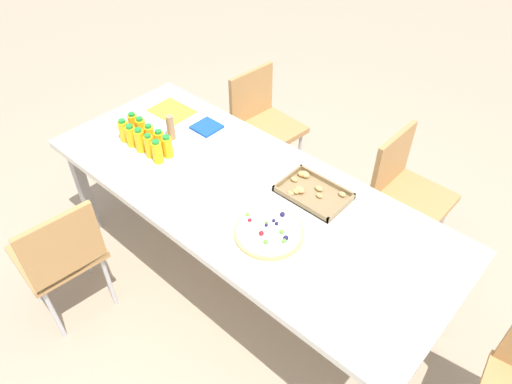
{
  "coord_description": "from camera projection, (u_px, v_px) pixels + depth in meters",
  "views": [
    {
      "loc": [
        1.26,
        -1.3,
        2.36
      ],
      "look_at": [
        0.07,
        0.01,
        0.75
      ],
      "focal_mm": 33.16,
      "sensor_mm": 36.0,
      "label": 1
    }
  ],
  "objects": [
    {
      "name": "ground_plane",
      "position": [
        246.0,
        277.0,
        2.93
      ],
      "size": [
        12.0,
        12.0,
        0.0
      ],
      "primitive_type": "plane",
      "color": "tan"
    },
    {
      "name": "party_table",
      "position": [
        244.0,
        198.0,
        2.48
      ],
      "size": [
        2.27,
        0.91,
        0.73
      ],
      "color": "silver",
      "rests_on": "ground_plane"
    },
    {
      "name": "chair_far_left",
      "position": [
        263.0,
        119.0,
        3.32
      ],
      "size": [
        0.43,
        0.43,
        0.83
      ],
      "rotation": [
        0.0,
        0.0,
        -1.66
      ],
      "color": "#B7844C",
      "rests_on": "ground_plane"
    },
    {
      "name": "chair_near_left",
      "position": [
        60.0,
        253.0,
        2.42
      ],
      "size": [
        0.44,
        0.44,
        0.83
      ],
      "rotation": [
        0.0,
        0.0,
        1.47
      ],
      "color": "#B7844C",
      "rests_on": "ground_plane"
    },
    {
      "name": "chair_far_right",
      "position": [
        405.0,
        188.0,
        2.79
      ],
      "size": [
        0.4,
        0.4,
        0.83
      ],
      "rotation": [
        0.0,
        0.0,
        -1.58
      ],
      "color": "#B7844C",
      "rests_on": "ground_plane"
    },
    {
      "name": "juice_bottle_0",
      "position": [
        124.0,
        131.0,
        2.71
      ],
      "size": [
        0.06,
        0.06,
        0.14
      ],
      "color": "#FAAD14",
      "rests_on": "party_table"
    },
    {
      "name": "juice_bottle_1",
      "position": [
        131.0,
        136.0,
        2.68
      ],
      "size": [
        0.06,
        0.06,
        0.13
      ],
      "color": "#F9AC14",
      "rests_on": "party_table"
    },
    {
      "name": "juice_bottle_2",
      "position": [
        140.0,
        140.0,
        2.64
      ],
      "size": [
        0.06,
        0.06,
        0.15
      ],
      "color": "#F9AE14",
      "rests_on": "party_table"
    },
    {
      "name": "juice_bottle_3",
      "position": [
        149.0,
        146.0,
        2.6
      ],
      "size": [
        0.05,
        0.05,
        0.15
      ],
      "color": "#FAAC14",
      "rests_on": "party_table"
    },
    {
      "name": "juice_bottle_4",
      "position": [
        157.0,
        152.0,
        2.57
      ],
      "size": [
        0.06,
        0.06,
        0.14
      ],
      "color": "#F9AE14",
      "rests_on": "party_table"
    },
    {
      "name": "juice_bottle_5",
      "position": [
        134.0,
        125.0,
        2.75
      ],
      "size": [
        0.06,
        0.06,
        0.15
      ],
      "color": "#F9AD14",
      "rests_on": "party_table"
    },
    {
      "name": "juice_bottle_6",
      "position": [
        141.0,
        129.0,
        2.71
      ],
      "size": [
        0.06,
        0.06,
        0.15
      ],
      "color": "#F9AC14",
      "rests_on": "party_table"
    },
    {
      "name": "juice_bottle_7",
      "position": [
        150.0,
        136.0,
        2.68
      ],
      "size": [
        0.05,
        0.05,
        0.14
      ],
      "color": "#FAAD14",
      "rests_on": "party_table"
    },
    {
      "name": "juice_bottle_8",
      "position": [
        160.0,
        141.0,
        2.64
      ],
      "size": [
        0.06,
        0.06,
        0.13
      ],
      "color": "#FAAE14",
      "rests_on": "party_table"
    },
    {
      "name": "juice_bottle_9",
      "position": [
        167.0,
        147.0,
        2.61
      ],
      "size": [
        0.06,
        0.06,
        0.13
      ],
      "color": "#FAAD14",
      "rests_on": "party_table"
    },
    {
      "name": "fruit_pizza",
      "position": [
        269.0,
        232.0,
        2.2
      ],
      "size": [
        0.33,
        0.33,
        0.05
      ],
      "color": "tan",
      "rests_on": "party_table"
    },
    {
      "name": "snack_tray",
      "position": [
        312.0,
        191.0,
        2.41
      ],
      "size": [
        0.35,
        0.24,
        0.04
      ],
      "color": "olive",
      "rests_on": "party_table"
    },
    {
      "name": "plate_stack",
      "position": [
        219.0,
        194.0,
        2.4
      ],
      "size": [
        0.19,
        0.19,
        0.02
      ],
      "color": "silver",
      "rests_on": "party_table"
    },
    {
      "name": "napkin_stack",
      "position": [
        207.0,
        127.0,
        2.84
      ],
      "size": [
        0.15,
        0.15,
        0.02
      ],
      "primitive_type": "cube",
      "color": "#194CA5",
      "rests_on": "party_table"
    },
    {
      "name": "cardboard_tube",
      "position": [
        171.0,
        128.0,
        2.72
      ],
      "size": [
        0.04,
        0.04,
        0.15
      ],
      "primitive_type": "cylinder",
      "color": "#9E7A56",
      "rests_on": "party_table"
    },
    {
      "name": "paper_folder",
      "position": [
        172.0,
        111.0,
        2.98
      ],
      "size": [
        0.27,
        0.21,
        0.01
      ],
      "primitive_type": "cube",
      "rotation": [
        0.0,
        0.0,
        0.03
      ],
      "color": "yellow",
      "rests_on": "party_table"
    }
  ]
}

